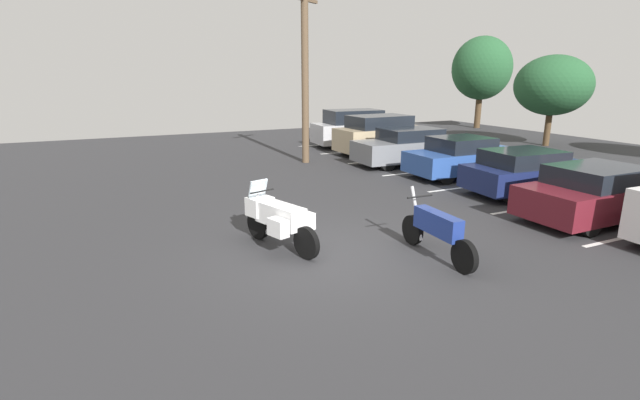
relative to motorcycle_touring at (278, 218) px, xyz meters
name	(u,v)px	position (x,y,z in m)	size (l,w,h in m)	color
ground	(327,256)	(0.81, 0.79, -0.71)	(44.00, 44.00, 0.10)	#2D2D30
motorcycle_touring	(278,218)	(0.00, 0.00, 0.00)	(2.25, 1.18, 1.39)	black
motorcycle_second	(437,230)	(1.90, 2.71, -0.08)	(2.35, 0.62, 1.30)	black
parking_stripes	(520,193)	(-1.22, 8.55, -0.66)	(24.36, 5.06, 0.01)	silver
car_silver	(355,128)	(-12.19, 8.68, 0.27)	(2.20, 4.42, 1.88)	#B7B7BC
car_tan	(381,135)	(-9.42, 8.57, 0.25)	(2.11, 4.43, 1.81)	tan
car_grey	(411,147)	(-6.78, 8.35, 0.07)	(1.88, 4.88, 1.49)	slate
car_blue	(465,157)	(-4.00, 8.72, 0.04)	(1.87, 4.44, 1.45)	#2D519E
car_navy	(529,172)	(-1.08, 8.69, 0.04)	(2.10, 4.34, 1.40)	navy
car_maroon	(604,193)	(1.59, 8.32, 0.02)	(1.88, 4.89, 1.41)	maroon
utility_pole	(305,74)	(-9.01, 4.54, 2.99)	(1.11, 1.56, 7.07)	brown
tree_rear	(553,85)	(-8.07, 17.92, 2.42)	(3.79, 3.79, 4.61)	#4C3823
tree_center	(482,68)	(-16.14, 20.75, 3.37)	(3.99, 3.99, 6.16)	#4C3823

